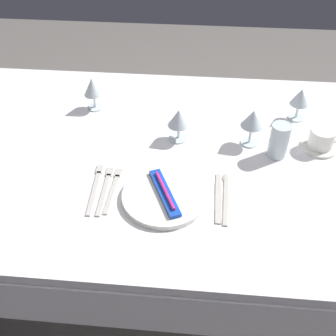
# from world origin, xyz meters

# --- Properties ---
(ground_plane) EXTENTS (6.00, 6.00, 0.00)m
(ground_plane) POSITION_xyz_m (0.00, 0.00, 0.00)
(ground_plane) COLOR slate
(dining_table) EXTENTS (1.80, 1.11, 0.74)m
(dining_table) POSITION_xyz_m (0.00, 0.00, 0.66)
(dining_table) COLOR white
(dining_table) RESTS_ON ground
(dinner_plate) EXTENTS (0.27, 0.27, 0.02)m
(dinner_plate) POSITION_xyz_m (-0.04, -0.23, 0.75)
(dinner_plate) COLOR white
(dinner_plate) RESTS_ON dining_table
(toothbrush_package) EXTENTS (0.12, 0.21, 0.02)m
(toothbrush_package) POSITION_xyz_m (-0.04, -0.23, 0.77)
(toothbrush_package) COLOR blue
(toothbrush_package) RESTS_ON dinner_plate
(fork_outer) EXTENTS (0.03, 0.21, 0.00)m
(fork_outer) POSITION_xyz_m (-0.20, -0.21, 0.74)
(fork_outer) COLOR beige
(fork_outer) RESTS_ON dining_table
(fork_inner) EXTENTS (0.02, 0.22, 0.00)m
(fork_inner) POSITION_xyz_m (-0.23, -0.21, 0.74)
(fork_inner) COLOR beige
(fork_inner) RESTS_ON dining_table
(fork_salad) EXTENTS (0.03, 0.23, 0.00)m
(fork_salad) POSITION_xyz_m (-0.26, -0.20, 0.74)
(fork_salad) COLOR beige
(fork_salad) RESTS_ON dining_table
(dinner_knife) EXTENTS (0.02, 0.22, 0.00)m
(dinner_knife) POSITION_xyz_m (0.13, -0.22, 0.74)
(dinner_knife) COLOR beige
(dinner_knife) RESTS_ON dining_table
(spoon_soup) EXTENTS (0.03, 0.23, 0.01)m
(spoon_soup) POSITION_xyz_m (0.15, -0.19, 0.74)
(spoon_soup) COLOR beige
(spoon_soup) RESTS_ON dining_table
(saucer_left) EXTENTS (0.13, 0.13, 0.01)m
(saucer_left) POSITION_xyz_m (0.49, 0.07, 0.74)
(saucer_left) COLOR white
(saucer_left) RESTS_ON dining_table
(coffee_cup_left) EXTENTS (0.11, 0.09, 0.07)m
(coffee_cup_left) POSITION_xyz_m (0.49, 0.07, 0.78)
(coffee_cup_left) COLOR white
(coffee_cup_left) RESTS_ON saucer_left
(wine_glass_centre) EXTENTS (0.08, 0.08, 0.13)m
(wine_glass_centre) POSITION_xyz_m (-0.02, 0.08, 0.83)
(wine_glass_centre) COLOR silver
(wine_glass_centre) RESTS_ON dining_table
(wine_glass_left) EXTENTS (0.07, 0.07, 0.13)m
(wine_glass_left) POSITION_xyz_m (-0.37, 0.25, 0.83)
(wine_glass_left) COLOR silver
(wine_glass_left) RESTS_ON dining_table
(wine_glass_right) EXTENTS (0.08, 0.08, 0.14)m
(wine_glass_right) POSITION_xyz_m (0.24, 0.07, 0.84)
(wine_glass_right) COLOR silver
(wine_glass_right) RESTS_ON dining_table
(wine_glass_far) EXTENTS (0.07, 0.07, 0.13)m
(wine_glass_far) POSITION_xyz_m (0.43, 0.25, 0.83)
(wine_glass_far) COLOR silver
(wine_glass_far) RESTS_ON dining_table
(drink_tumbler) EXTENTS (0.07, 0.07, 0.13)m
(drink_tumbler) POSITION_xyz_m (0.33, 0.01, 0.79)
(drink_tumbler) COLOR silver
(drink_tumbler) RESTS_ON dining_table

